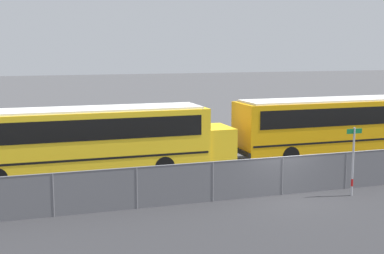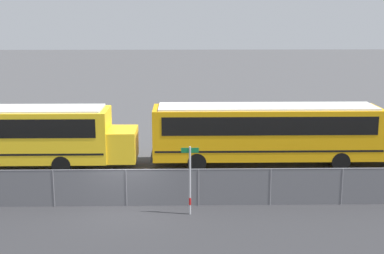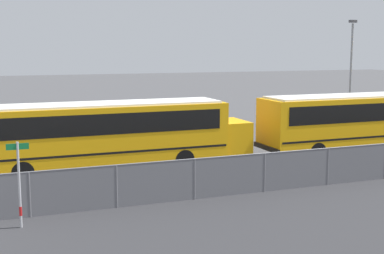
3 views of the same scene
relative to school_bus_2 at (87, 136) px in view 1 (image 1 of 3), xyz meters
name	(u,v)px [view 1 (image 1 of 3)]	position (x,y,z in m)	size (l,w,h in m)	color
ground_plane	(282,195)	(7.11, -5.76, -1.90)	(200.00, 200.00, 0.00)	#424244
road_strip	(375,246)	(7.11, -11.76, -1.90)	(130.66, 12.00, 0.01)	#2B2B2D
fence	(282,175)	(7.11, -5.76, -1.08)	(96.73, 0.07, 1.61)	#9EA0A5
school_bus_2	(87,136)	(0.00, 0.00, 0.00)	(13.45, 2.61, 3.21)	yellow
school_bus_3	(345,122)	(14.20, 0.40, 0.00)	(13.45, 2.61, 3.21)	orange
street_sign	(353,160)	(9.76, -6.75, -0.41)	(0.70, 0.09, 2.81)	#B7B7BC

